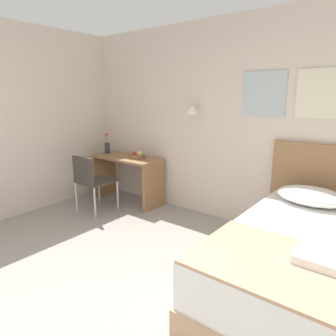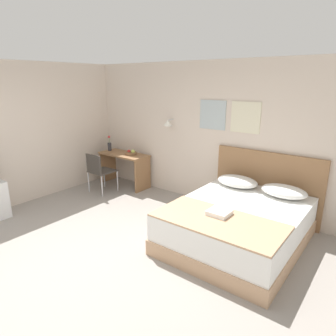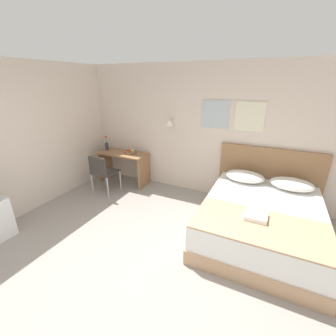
# 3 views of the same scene
# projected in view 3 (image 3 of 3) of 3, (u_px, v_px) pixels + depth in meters

# --- Properties ---
(ground_plane) EXTENTS (24.00, 24.00, 0.00)m
(ground_plane) POSITION_uv_depth(u_px,v_px,m) (116.00, 286.00, 2.69)
(ground_plane) COLOR gray
(wall_back) EXTENTS (5.81, 0.31, 2.65)m
(wall_back) POSITION_uv_depth(u_px,v_px,m) (198.00, 131.00, 4.60)
(wall_back) COLOR beige
(wall_back) RESTS_ON ground_plane
(bed) EXTENTS (1.70, 2.09, 0.58)m
(bed) POSITION_uv_depth(u_px,v_px,m) (260.00, 221.00, 3.45)
(bed) COLOR tan
(bed) RESTS_ON ground_plane
(headboard) EXTENTS (1.82, 0.06, 1.17)m
(headboard) POSITION_uv_depth(u_px,v_px,m) (268.00, 178.00, 4.24)
(headboard) COLOR #8E6642
(headboard) RESTS_ON ground_plane
(pillow_left) EXTENTS (0.69, 0.46, 0.17)m
(pillow_left) POSITION_uv_depth(u_px,v_px,m) (245.00, 176.00, 4.10)
(pillow_left) COLOR white
(pillow_left) RESTS_ON bed
(pillow_right) EXTENTS (0.69, 0.46, 0.17)m
(pillow_right) POSITION_uv_depth(u_px,v_px,m) (292.00, 184.00, 3.79)
(pillow_right) COLOR white
(pillow_right) RESTS_ON bed
(throw_blanket) EXTENTS (1.65, 0.84, 0.02)m
(throw_blanket) POSITION_uv_depth(u_px,v_px,m) (260.00, 226.00, 2.83)
(throw_blanket) COLOR tan
(throw_blanket) RESTS_ON bed
(folded_towel_near_foot) EXTENTS (0.28, 0.26, 0.06)m
(folded_towel_near_foot) POSITION_uv_depth(u_px,v_px,m) (256.00, 216.00, 2.96)
(folded_towel_near_foot) COLOR white
(folded_towel_near_foot) RESTS_ON throw_blanket
(desk) EXTENTS (1.15, 0.51, 0.74)m
(desk) POSITION_uv_depth(u_px,v_px,m) (124.00, 162.00, 5.30)
(desk) COLOR #8E6642
(desk) RESTS_ON ground_plane
(desk_chair) EXTENTS (0.47, 0.47, 0.85)m
(desk_chair) POSITION_uv_depth(u_px,v_px,m) (102.00, 171.00, 4.77)
(desk_chair) COLOR #3D3833
(desk_chair) RESTS_ON ground_plane
(fruit_bowl) EXTENTS (0.26, 0.26, 0.12)m
(fruit_bowl) POSITION_uv_depth(u_px,v_px,m) (131.00, 152.00, 5.16)
(fruit_bowl) COLOR brown
(fruit_bowl) RESTS_ON desk
(flower_vase) EXTENTS (0.08, 0.08, 0.35)m
(flower_vase) POSITION_uv_depth(u_px,v_px,m) (107.00, 145.00, 5.38)
(flower_vase) COLOR #333338
(flower_vase) RESTS_ON desk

